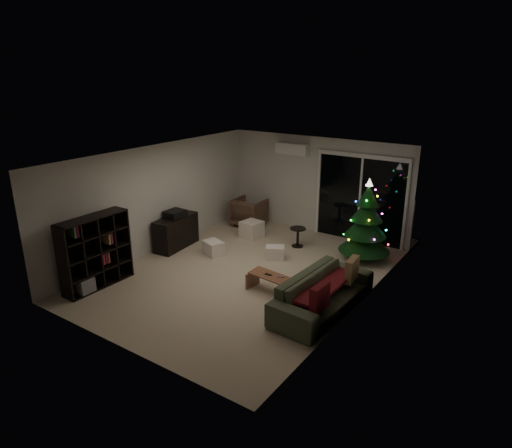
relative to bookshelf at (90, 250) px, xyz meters
The scene contains 18 objects.
room 4.49m from the bookshelf, 52.86° to the left, with size 6.50×7.51×2.60m.
bookshelf is the anchor object (origin of this frame).
media_cabinet 2.43m from the bookshelf, 90.00° to the left, with size 0.46×1.22×0.76m, color black.
stereo 2.40m from the bookshelf, 90.00° to the left, with size 0.39×0.46×0.16m, color black.
armchair 4.76m from the bookshelf, 83.70° to the left, with size 0.81×0.84×0.76m, color brown.
ottoman 4.16m from the bookshelf, 74.15° to the left, with size 0.48×0.48×0.43m, color beige.
cardboard_box_a 2.80m from the bookshelf, 67.77° to the left, with size 0.46×0.35×0.33m, color white.
cardboard_box_b 3.97m from the bookshelf, 53.22° to the left, with size 0.42×0.31×0.29m, color white.
side_table 4.77m from the bookshelf, 59.52° to the left, with size 0.38×0.38×0.48m, color black.
floor_lamp 5.52m from the bookshelf, 81.97° to the left, with size 0.26×0.26×1.61m, color black.
sofa 4.62m from the bookshelf, 20.87° to the left, with size 2.31×0.90×0.67m, color #4D5A41.
sofa_throw 4.51m from the bookshelf, 21.32° to the left, with size 0.72×1.66×0.06m, color #561111.
cushion_a 5.09m from the bookshelf, 26.71° to the left, with size 0.13×0.44×0.44m, color #887059.
cushion_b 4.66m from the bookshelf, 12.26° to the left, with size 0.13×0.44×0.44m, color #561111.
coffee_table 3.71m from the bookshelf, 27.71° to the left, with size 1.10×0.39×0.35m, color #8F5F4A, non-canonical shape.
remote_a 3.56m from the bookshelf, 28.84° to the left, with size 0.14×0.04×0.02m, color black.
remote_b 3.80m from the bookshelf, 27.67° to the left, with size 0.13×0.04×0.02m, color slate.
christmas_tree 5.87m from the bookshelf, 46.62° to the left, with size 1.16×1.16×1.87m, color black.
Camera 1 is at (5.16, -7.11, 4.13)m, focal length 32.00 mm.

